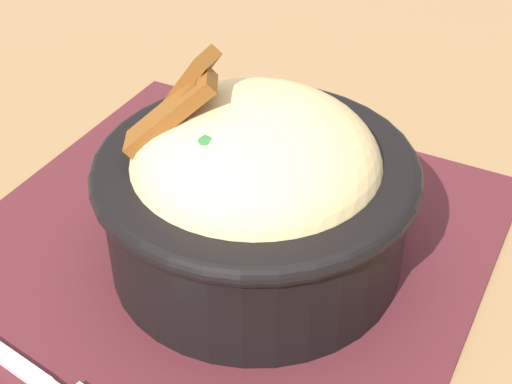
% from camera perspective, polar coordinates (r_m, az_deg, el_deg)
% --- Properties ---
extents(placemat, '(0.41, 0.32, 0.00)m').
position_cam_1_polar(placemat, '(0.44, -5.68, -7.84)').
color(placemat, '#47191E').
rests_on(placemat, table).
extents(bowl, '(0.20, 0.20, 0.13)m').
position_cam_1_polar(bowl, '(0.43, -0.05, 0.23)').
color(bowl, black).
rests_on(bowl, placemat).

